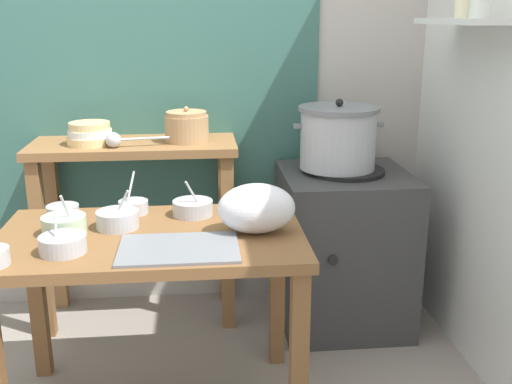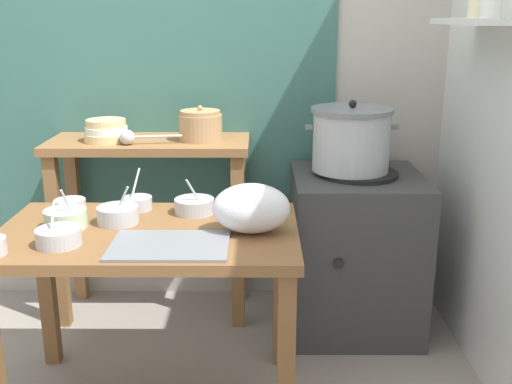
{
  "view_description": "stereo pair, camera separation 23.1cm",
  "coord_description": "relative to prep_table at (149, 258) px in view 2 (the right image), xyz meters",
  "views": [
    {
      "loc": [
        0.19,
        -1.99,
        1.47
      ],
      "look_at": [
        0.41,
        0.22,
        0.82
      ],
      "focal_mm": 42.32,
      "sensor_mm": 36.0,
      "label": 1
    },
    {
      "loc": [
        0.42,
        -2.0,
        1.47
      ],
      "look_at": [
        0.41,
        0.22,
        0.82
      ],
      "focal_mm": 42.32,
      "sensor_mm": 36.0,
      "label": 2
    }
  ],
  "objects": [
    {
      "name": "stove_block",
      "position": [
        0.87,
        0.63,
        -0.23
      ],
      "size": [
        0.6,
        0.61,
        0.78
      ],
      "color": "#383838",
      "rests_on": "ground"
    },
    {
      "name": "wall_back",
      "position": [
        0.07,
        1.03,
        0.69
      ],
      "size": [
        4.4,
        0.12,
        2.6
      ],
      "color": "#B2ADA3",
      "rests_on": "ground"
    },
    {
      "name": "steamer_pot",
      "position": [
        0.83,
        0.65,
        0.32
      ],
      "size": [
        0.42,
        0.38,
        0.33
      ],
      "color": "#B7BABF",
      "rests_on": "stove_block"
    },
    {
      "name": "prep_bowl_6",
      "position": [
        -0.27,
        -0.16,
        0.14
      ],
      "size": [
        0.15,
        0.15,
        0.14
      ],
      "color": "#B7BABF",
      "rests_on": "prep_table"
    },
    {
      "name": "prep_bowl_1",
      "position": [
        -0.12,
        0.07,
        0.15
      ],
      "size": [
        0.16,
        0.16,
        0.14
      ],
      "color": "#B7BABF",
      "rests_on": "prep_table"
    },
    {
      "name": "prep_bowl_5",
      "position": [
        -0.35,
        0.24,
        0.13
      ],
      "size": [
        0.12,
        0.12,
        0.04
      ],
      "color": "#B7BABF",
      "rests_on": "prep_table"
    },
    {
      "name": "bowl_stack_enamel",
      "position": [
        -0.31,
        0.73,
        0.34
      ],
      "size": [
        0.21,
        0.21,
        0.1
      ],
      "color": "#E5C684",
      "rests_on": "back_shelf_table"
    },
    {
      "name": "prep_bowl_3",
      "position": [
        -0.08,
        0.24,
        0.14
      ],
      "size": [
        0.12,
        0.12,
        0.16
      ],
      "color": "#B7BABF",
      "rests_on": "prep_table"
    },
    {
      "name": "serving_tray",
      "position": [
        0.11,
        -0.17,
        0.12
      ],
      "size": [
        0.4,
        0.28,
        0.01
      ],
      "primitive_type": "cube",
      "color": "slate",
      "rests_on": "prep_table"
    },
    {
      "name": "back_shelf_table",
      "position": [
        -0.12,
        0.76,
        0.07
      ],
      "size": [
        0.96,
        0.4,
        0.9
      ],
      "color": "olive",
      "rests_on": "ground"
    },
    {
      "name": "prep_bowl_2",
      "position": [
        0.15,
        0.2,
        0.14
      ],
      "size": [
        0.16,
        0.16,
        0.15
      ],
      "color": "#B7BABF",
      "rests_on": "prep_table"
    },
    {
      "name": "prep_bowl_0",
      "position": [
        -0.3,
        0.02,
        0.15
      ],
      "size": [
        0.16,
        0.16,
        0.16
      ],
      "color": "#B7D1AD",
      "rests_on": "prep_table"
    },
    {
      "name": "ladle",
      "position": [
        -0.19,
        0.65,
        0.33
      ],
      "size": [
        0.28,
        0.08,
        0.07
      ],
      "color": "#B7BABF",
      "rests_on": "back_shelf_table"
    },
    {
      "name": "clay_pot",
      "position": [
        0.13,
        0.76,
        0.36
      ],
      "size": [
        0.21,
        0.21,
        0.17
      ],
      "color": "tan",
      "rests_on": "back_shelf_table"
    },
    {
      "name": "plastic_bag",
      "position": [
        0.38,
        -0.03,
        0.2
      ],
      "size": [
        0.28,
        0.18,
        0.18
      ],
      "primitive_type": "ellipsoid",
      "color": "white",
      "rests_on": "prep_table"
    },
    {
      "name": "prep_table",
      "position": [
        0.0,
        0.0,
        0.0
      ],
      "size": [
        1.1,
        0.66,
        0.72
      ],
      "color": "brown",
      "rests_on": "ground"
    },
    {
      "name": "prep_bowl_7",
      "position": [
        0.44,
        0.24,
        0.14
      ],
      "size": [
        0.12,
        0.12,
        0.05
      ],
      "color": "beige",
      "rests_on": "prep_table"
    }
  ]
}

